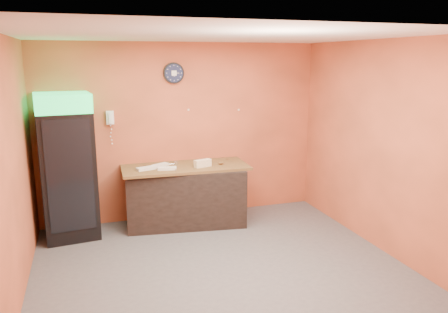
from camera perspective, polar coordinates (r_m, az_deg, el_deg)
name	(u,v)px	position (r m, az deg, el deg)	size (l,w,h in m)	color
floor	(220,267)	(5.62, -0.50, -14.26)	(4.50, 4.50, 0.00)	#47474C
back_wall	(183,132)	(7.04, -5.41, 3.24)	(4.50, 0.02, 2.80)	#D8613D
left_wall	(11,173)	(4.98, -26.10, -1.97)	(0.02, 4.00, 2.80)	#D8613D
right_wall	(381,147)	(6.18, 19.79, 1.23)	(0.02, 4.00, 2.80)	#D8613D
ceiling	(220,35)	(5.02, -0.57, 15.56)	(4.50, 4.00, 0.02)	white
beverage_cooler	(67,169)	(6.57, -19.82, -1.54)	(0.80, 0.81, 2.08)	black
prep_counter	(186,196)	(6.88, -5.00, -5.16)	(1.79, 0.79, 0.89)	black
wall_clock	(174,73)	(6.90, -6.59, 10.77)	(0.32, 0.06, 0.32)	black
wall_phone	(110,118)	(6.80, -14.66, 4.93)	(0.11, 0.10, 0.20)	white
butcher_paper	(185,167)	(6.75, -5.08, -1.39)	(1.93, 0.81, 0.04)	brown
sub_roll_stack	(203,163)	(6.65, -2.80, -0.89)	(0.28, 0.17, 0.11)	#F6E7BF
wrapped_sandwich_left	(146,168)	(6.58, -10.10, -1.54)	(0.29, 0.11, 0.04)	silver
wrapped_sandwich_mid	(167,168)	(6.53, -7.45, -1.55)	(0.28, 0.11, 0.04)	silver
wrapped_sandwich_right	(160,165)	(6.75, -8.34, -1.13)	(0.27, 0.11, 0.04)	silver
kitchen_tool	(176,163)	(6.84, -6.31, -0.79)	(0.06, 0.06, 0.06)	silver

